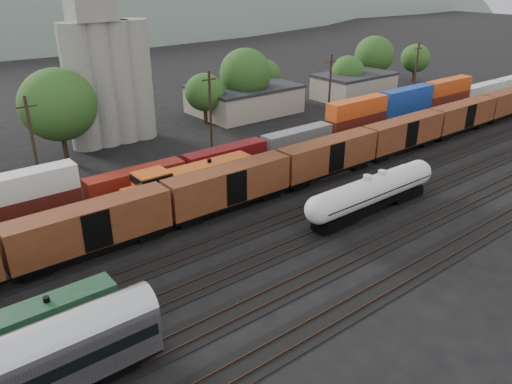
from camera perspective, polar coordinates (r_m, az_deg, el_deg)
ground at (r=50.32m, az=-2.45°, el=-5.09°), size 600.00×600.00×0.00m
tracks at (r=50.30m, az=-2.46°, el=-5.05°), size 180.00×33.20×0.20m
green_locomotive at (r=38.03m, az=-26.38°, el=-14.44°), size 15.37×2.71×4.07m
tank_car_a at (r=54.50m, az=12.43°, el=-0.18°), size 17.02×3.05×4.46m
tank_car_b at (r=56.31m, az=14.03°, el=0.42°), size 16.76×3.00×4.39m
orange_locomotive at (r=57.19m, az=-7.81°, el=1.22°), size 17.74×2.96×4.43m
boxcar_string at (r=50.52m, az=-10.23°, el=-1.39°), size 153.60×2.90×4.20m
container_wall at (r=68.31m, az=-0.13°, el=5.18°), size 185.15×2.60×5.80m
grain_silo at (r=78.49m, az=-16.69°, el=13.32°), size 13.40×5.00×29.00m
industrial_sheds at (r=81.02m, az=-13.58°, el=7.62°), size 119.38×17.26×5.10m
tree_band at (r=78.46m, az=-26.37°, el=8.93°), size 166.73×22.39×13.81m
utility_poles at (r=65.77m, az=-14.02°, el=7.16°), size 122.20×0.36×12.00m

